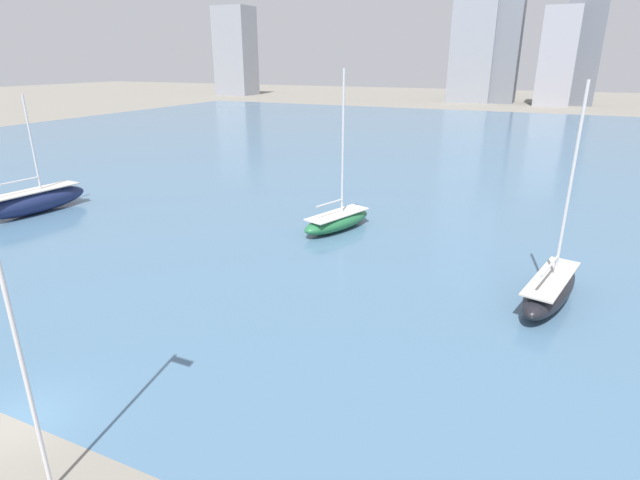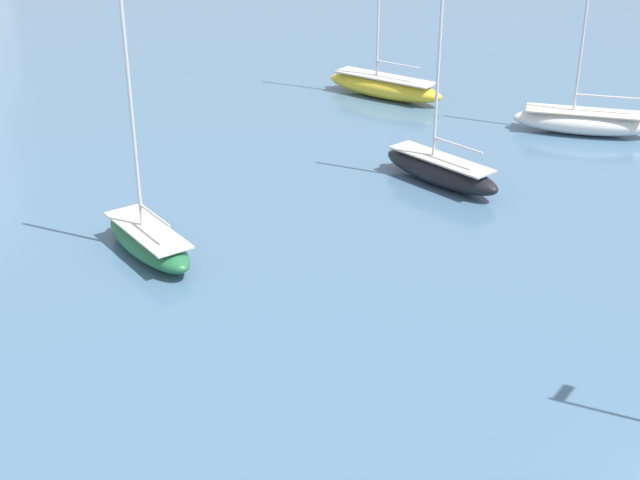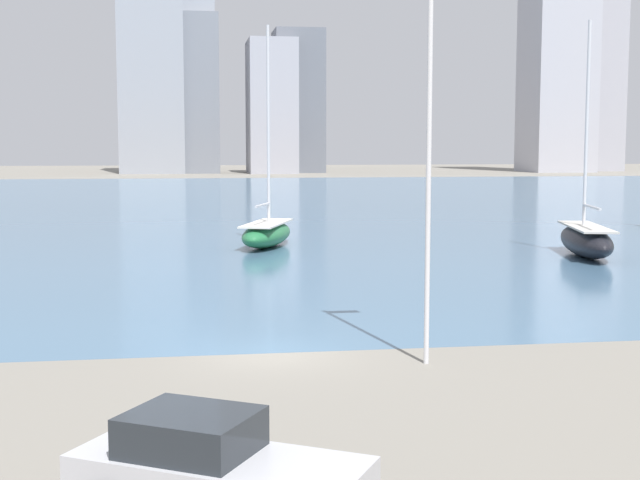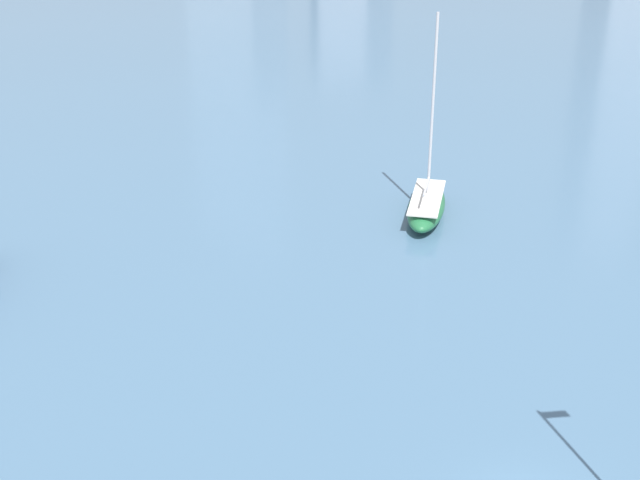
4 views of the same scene
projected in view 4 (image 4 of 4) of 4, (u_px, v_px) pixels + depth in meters
The scene contains 2 objects.
harbor_water at pixel (315, 58), 95.47m from camera, with size 180.00×140.00×0.00m.
sailboat_green at pixel (426, 205), 57.03m from camera, with size 4.62×7.89×12.96m.
Camera 4 is at (-10.69, -24.02, 23.32)m, focal length 50.00 mm.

